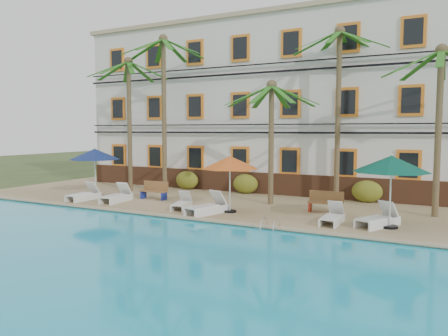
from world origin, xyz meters
The scene contains 25 objects.
ground centered at (0.00, 0.00, 0.00)m, with size 100.00×100.00×0.00m, color #384C23.
pool_deck centered at (0.00, 5.00, 0.12)m, with size 30.00×12.00×0.25m, color tan.
swimming_pool centered at (0.00, -7.00, 0.10)m, with size 26.00×12.00×0.20m, color #1CAED5.
pool_coping centered at (0.00, -0.90, 0.28)m, with size 30.00×0.35×0.06m, color tan.
hotel_building centered at (0.00, 9.98, 5.37)m, with size 25.40×6.44×10.22m.
palm_a centered at (-7.47, 4.43, 5.30)m, with size 4.62×4.62×7.80m.
palm_b centered at (-5.13, 4.61, 5.92)m, with size 4.62×4.62×8.89m.
palm_c centered at (1.59, 3.93, 4.23)m, with size 4.62×4.62×5.97m.
palm_d centered at (4.29, 5.96, 5.77)m, with size 4.62×4.62×8.62m.
palm_e centered at (8.80, 4.18, 4.87)m, with size 4.62×4.62×7.06m.
shrub_left centered at (-4.90, 6.60, 0.80)m, with size 1.50×0.90×1.10m, color #225016.
shrub_mid centered at (-0.99, 6.60, 0.80)m, with size 1.50×0.90×1.10m, color #225016.
shrub_right centered at (5.67, 6.60, 0.80)m, with size 1.50×0.90×1.10m, color #225016.
umbrella_blue centered at (-7.79, 1.89, 2.53)m, with size 2.67×2.67×2.67m.
umbrella_red centered at (0.78, 1.14, 2.42)m, with size 2.55×2.55×2.55m.
umbrella_green centered at (7.38, 1.10, 2.60)m, with size 2.75×2.75×2.75m.
lounger_a centered at (-7.38, 0.63, 0.54)m, with size 0.70×1.91×0.90m.
lounger_b centered at (-5.49, 0.97, 0.55)m, with size 0.90×2.03×0.93m.
lounger_c centered at (-1.51, 0.84, 0.50)m, with size 1.03×1.76×0.79m.
lounger_d centered at (0.09, 0.36, 0.57)m, with size 1.25×2.18×0.97m.
lounger_e centered at (5.34, 0.85, 0.52)m, with size 0.64×1.76×0.83m.
lounger_f centered at (6.98, 1.16, 0.55)m, with size 1.49×2.06×0.92m.
bench_left centered at (-4.34, 2.55, 0.72)m, with size 1.51×0.52×0.93m.
bench_right centered at (4.51, 3.03, 0.72)m, with size 1.53×0.57×0.93m.
pool_ladder centered at (3.52, -1.00, 0.25)m, with size 0.54×0.74×0.74m.
Camera 1 is at (9.30, -15.74, 3.85)m, focal length 35.00 mm.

